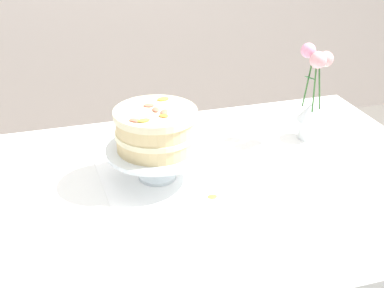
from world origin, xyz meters
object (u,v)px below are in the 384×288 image
object	(u,v)px
dining_table	(216,212)
layer_cake	(156,129)
cake_stand	(157,153)
flower_vase	(312,99)

from	to	relation	value
dining_table	layer_cake	bearing A→B (deg)	150.12
cake_stand	dining_table	bearing A→B (deg)	-29.90
dining_table	cake_stand	xyz separation A→B (m)	(-0.15, 0.09, 0.17)
cake_stand	flower_vase	distance (m)	0.56
layer_cake	flower_vase	xyz separation A→B (m)	(0.55, 0.11, -0.02)
layer_cake	cake_stand	bearing A→B (deg)	63.15
dining_table	flower_vase	bearing A→B (deg)	27.00
dining_table	cake_stand	size ratio (longest dim) A/B	4.83
cake_stand	layer_cake	xyz separation A→B (m)	(-0.00, -0.00, 0.08)
dining_table	layer_cake	size ratio (longest dim) A/B	6.01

